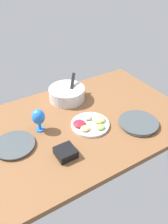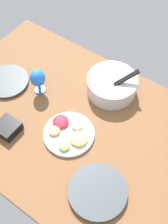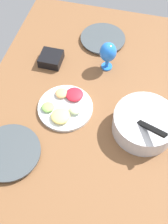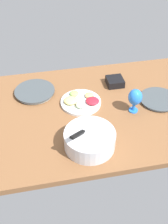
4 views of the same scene
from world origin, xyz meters
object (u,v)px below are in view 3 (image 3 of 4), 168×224
object	(u,v)px
dinner_plate_left	(103,39)
fruit_platter	(65,107)
dinner_plate_right	(10,153)
hurricane_glass_blue	(108,53)
mixing_bowl	(144,123)
square_bowl_black	(51,58)

from	to	relation	value
dinner_plate_left	fruit_platter	bearing A→B (deg)	-8.29
dinner_plate_right	hurricane_glass_blue	world-z (taller)	hurricane_glass_blue
dinner_plate_left	mixing_bowl	distance (cm)	63.87
hurricane_glass_blue	square_bowl_black	distance (cm)	32.23
fruit_platter	dinner_plate_left	bearing A→B (deg)	171.71
hurricane_glass_blue	fruit_platter	bearing A→B (deg)	-23.88
mixing_bowl	hurricane_glass_blue	size ratio (longest dim) A/B	1.72
dinner_plate_left	hurricane_glass_blue	size ratio (longest dim) A/B	1.56
dinner_plate_right	fruit_platter	size ratio (longest dim) A/B	1.03
mixing_bowl	square_bowl_black	size ratio (longest dim) A/B	2.46
mixing_bowl	fruit_platter	bearing A→B (deg)	-93.44
dinner_plate_left	dinner_plate_right	size ratio (longest dim) A/B	0.94
square_bowl_black	fruit_platter	bearing A→B (deg)	30.03
hurricane_glass_blue	dinner_plate_left	bearing A→B (deg)	-162.13
dinner_plate_left	hurricane_glass_blue	world-z (taller)	hurricane_glass_blue
mixing_bowl	square_bowl_black	xyz separation A→B (cm)	(-31.05, -55.61, -2.70)
fruit_platter	hurricane_glass_blue	bearing A→B (deg)	156.12
dinner_plate_left	dinner_plate_right	xyz separation A→B (cm)	(83.15, -25.13, 0.35)
mixing_bowl	hurricane_glass_blue	world-z (taller)	mixing_bowl
dinner_plate_left	fruit_platter	world-z (taller)	fruit_platter
square_bowl_black	dinner_plate_right	bearing A→B (deg)	-0.78
mixing_bowl	fruit_platter	distance (cm)	39.28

